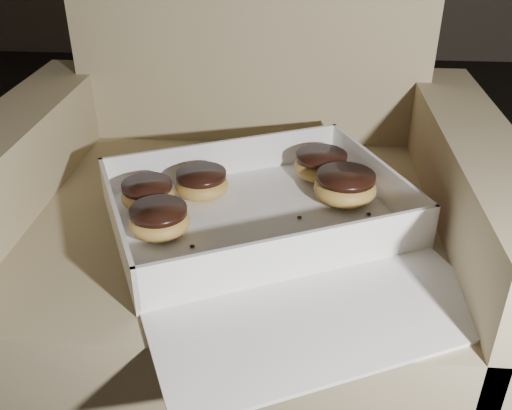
{
  "coord_description": "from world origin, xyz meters",
  "views": [
    {
      "loc": [
        -0.22,
        -0.66,
        0.81
      ],
      "look_at": [
        -0.27,
        0.05,
        0.4
      ],
      "focal_mm": 40.0,
      "sensor_mm": 36.0,
      "label": 1
    }
  ],
  "objects": [
    {
      "name": "bakery_box",
      "position": [
        -0.25,
        0.01,
        0.39
      ],
      "size": [
        0.55,
        0.59,
        0.07
      ],
      "rotation": [
        0.0,
        0.0,
        0.43
      ],
      "color": "white",
      "rests_on": "armchair"
    },
    {
      "name": "donut_d",
      "position": [
        -0.14,
        0.1,
        0.41
      ],
      "size": [
        0.09,
        0.09,
        0.05
      ],
      "color": "#BF9442",
      "rests_on": "bakery_box"
    },
    {
      "name": "crumb_a",
      "position": [
        -0.11,
        0.06,
        0.38
      ],
      "size": [
        0.01,
        0.01,
        0.0
      ],
      "primitive_type": "ellipsoid",
      "color": "black",
      "rests_on": "bakery_box"
    },
    {
      "name": "donut_e",
      "position": [
        -0.36,
        0.1,
        0.4
      ],
      "size": [
        0.08,
        0.08,
        0.04
      ],
      "color": "#BF9442",
      "rests_on": "bakery_box"
    },
    {
      "name": "crumb_c",
      "position": [
        -0.21,
        0.05,
        0.38
      ],
      "size": [
        0.01,
        0.01,
        0.0
      ],
      "primitive_type": "ellipsoid",
      "color": "black",
      "rests_on": "bakery_box"
    },
    {
      "name": "donut_c",
      "position": [
        -0.4,
        -0.01,
        0.4
      ],
      "size": [
        0.08,
        0.08,
        0.04
      ],
      "color": "#BF9442",
      "rests_on": "bakery_box"
    },
    {
      "name": "crumb_d",
      "position": [
        -0.35,
        -0.04,
        0.38
      ],
      "size": [
        0.01,
        0.01,
        0.0
      ],
      "primitive_type": "ellipsoid",
      "color": "black",
      "rests_on": "bakery_box"
    },
    {
      "name": "crumb_b",
      "position": [
        -0.06,
        0.02,
        0.38
      ],
      "size": [
        0.01,
        0.01,
        0.0
      ],
      "primitive_type": "ellipsoid",
      "color": "black",
      "rests_on": "bakery_box"
    },
    {
      "name": "donut_a",
      "position": [
        -0.43,
        0.06,
        0.4
      ],
      "size": [
        0.08,
        0.08,
        0.04
      ],
      "color": "#BF9442",
      "rests_on": "bakery_box"
    },
    {
      "name": "donut_b",
      "position": [
        -0.18,
        0.18,
        0.4
      ],
      "size": [
        0.09,
        0.09,
        0.04
      ],
      "color": "#BF9442",
      "rests_on": "bakery_box"
    },
    {
      "name": "armchair",
      "position": [
        -0.3,
        0.14,
        0.26
      ],
      "size": [
        0.8,
        0.67,
        0.83
      ],
      "color": "#9E8965",
      "rests_on": "floor"
    }
  ]
}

